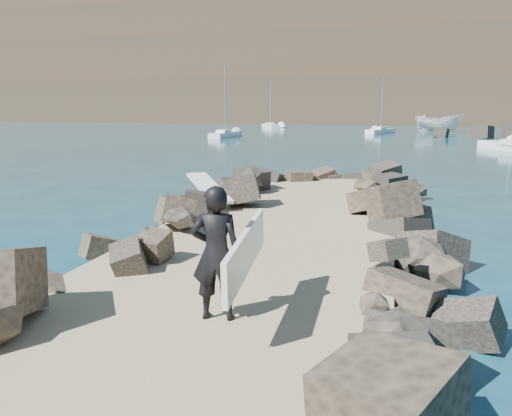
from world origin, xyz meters
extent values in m
plane|color=#0F384C|center=(0.00, 0.00, 0.00)|extent=(800.00, 800.00, 0.00)
cube|color=#8C7759|center=(0.00, -2.00, 0.30)|extent=(6.00, 26.00, 0.60)
cube|color=black|center=(-2.90, -1.50, 0.50)|extent=(2.60, 22.00, 1.00)
cube|color=black|center=(2.90, -1.50, 0.50)|extent=(2.60, 22.00, 1.00)
cube|color=#2D4919|center=(10.00, 160.00, 16.00)|extent=(360.00, 140.00, 32.00)
cube|color=silver|center=(-2.75, 3.34, 1.04)|extent=(2.24, 2.49, 0.09)
imported|color=silver|center=(9.23, 67.52, 1.31)|extent=(7.10, 3.61, 2.62)
imported|color=black|center=(0.44, -4.83, 1.60)|extent=(0.81, 0.60, 2.01)
cube|color=silver|center=(0.89, -4.83, 1.66)|extent=(0.26, 2.49, 0.78)
cube|color=white|center=(12.58, 35.37, 0.25)|extent=(4.47, 7.48, 0.80)
cube|color=white|center=(-17.75, 73.49, 0.25)|extent=(4.55, 6.64, 0.80)
cylinder|color=gray|center=(-17.75, 73.49, 4.32)|extent=(0.12, 0.12, 7.43)
cube|color=white|center=(-17.75, 72.78, 0.75)|extent=(1.86, 2.18, 0.44)
cube|color=white|center=(-16.78, 46.45, 0.25)|extent=(2.05, 7.14, 0.80)
cylinder|color=gray|center=(-16.78, 46.45, 4.48)|extent=(0.12, 0.12, 7.75)
cube|color=white|center=(-16.78, 45.61, 0.75)|extent=(1.26, 2.05, 0.44)
cube|color=white|center=(1.13, 59.99, 0.25)|extent=(3.99, 6.29, 0.80)
cylinder|color=gray|center=(1.13, 59.99, 4.07)|extent=(0.12, 0.12, 6.95)
cube|color=white|center=(1.13, 59.30, 0.75)|extent=(1.68, 2.03, 0.44)
cube|color=white|center=(-40.00, 152.00, 34.00)|extent=(10.00, 8.00, 4.00)
cube|color=white|center=(0.00, 165.00, 33.75)|extent=(8.00, 6.00, 3.50)
camera|label=1|loc=(2.84, -11.41, 3.70)|focal=35.00mm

